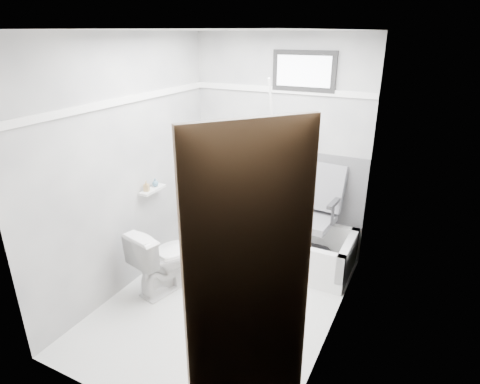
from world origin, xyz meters
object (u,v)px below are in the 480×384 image
Objects in this scene: soap_bottle_b at (155,182)px; soap_bottle_a at (146,186)px; office_chair at (309,214)px; door at (269,335)px; bathtub at (282,244)px; toilet at (165,258)px.

soap_bottle_a is at bearing -90.00° from soap_bottle_b.
office_chair is 2.34m from door.
soap_bottle_a reaches higher than soap_bottle_b.
toilet is at bearing -130.95° from bathtub.
toilet is at bearing -132.47° from office_chair.
soap_bottle_a reaches higher than toilet.
office_chair is at bearing 102.20° from door.
door reaches higher than soap_bottle_b.
bathtub is 0.75× the size of door.
soap_bottle_a is at bearing 143.31° from door.
soap_bottle_a is at bearing -145.18° from office_chair.
office_chair is 1.46× the size of toilet.
bathtub is 2.20× the size of toilet.
office_chair is at bearing 25.72° from soap_bottle_b.
bathtub is at bearing -164.44° from office_chair.
soap_bottle_b is at bearing -149.56° from office_chair.
office_chair is 1.69m from soap_bottle_a.
door is at bearing -73.07° from office_chair.
soap_bottle_a is (-0.32, 0.20, 0.63)m from toilet.
bathtub is 1.60m from soap_bottle_a.
toilet is 6.21× the size of soap_bottle_a.
bathtub is 0.49m from office_chair.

